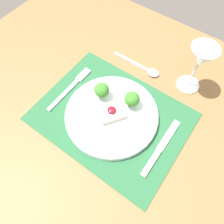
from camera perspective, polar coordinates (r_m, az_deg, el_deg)
name	(u,v)px	position (r m, az deg, el deg)	size (l,w,h in m)	color
ground_plane	(112,173)	(1.44, -0.04, -15.74)	(8.00, 8.00, 0.00)	#4C4742
dining_table	(112,129)	(0.79, -0.08, -4.36)	(1.33, 1.07, 0.77)	brown
placemat	(112,117)	(0.71, -0.09, -1.19)	(0.47, 0.36, 0.00)	#235633
dinner_plate	(112,112)	(0.69, 0.11, 0.08)	(0.30, 0.30, 0.08)	silver
fork	(72,86)	(0.78, -10.30, 6.75)	(0.02, 0.21, 0.01)	silver
knife	(159,151)	(0.67, 12.08, -9.89)	(0.02, 0.21, 0.01)	silver
spoon	(146,69)	(0.82, 8.75, 11.06)	(0.19, 0.04, 0.01)	silver
wine_glass_near	(200,60)	(0.72, 22.11, 12.57)	(0.08, 0.08, 0.18)	white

